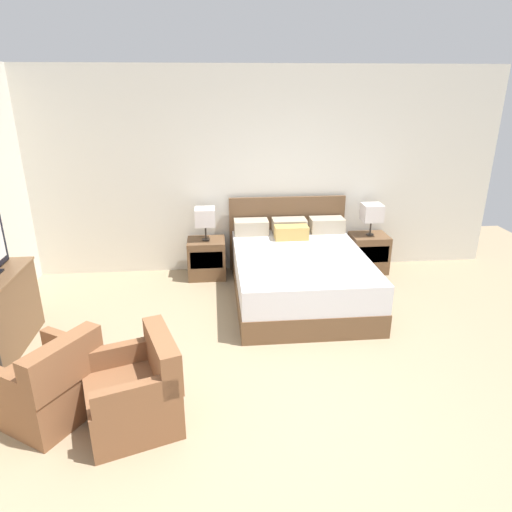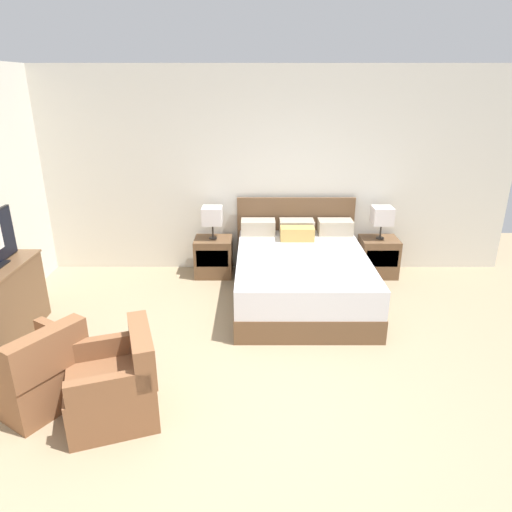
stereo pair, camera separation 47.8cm
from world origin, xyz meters
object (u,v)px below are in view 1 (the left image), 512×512
object	(u,v)px
nightstand_left	(207,258)
nightstand_right	(368,253)
armchair_by_window	(49,386)
armchair_companion	(137,393)
bed	(299,273)
table_lamp_right	(372,213)
table_lamp_left	(205,217)

from	to	relation	value
nightstand_left	nightstand_right	world-z (taller)	same
nightstand_left	armchair_by_window	bearing A→B (deg)	-114.19
armchair_companion	bed	bearing A→B (deg)	52.04
bed	armchair_by_window	size ratio (longest dim) A/B	2.27
bed	armchair_companion	size ratio (longest dim) A/B	2.47
nightstand_right	nightstand_left	bearing A→B (deg)	180.00
nightstand_left	armchair_by_window	world-z (taller)	armchair_by_window
armchair_by_window	nightstand_right	bearing A→B (deg)	37.90
nightstand_left	armchair_companion	size ratio (longest dim) A/B	0.63
nightstand_left	armchair_companion	world-z (taller)	armchair_companion
table_lamp_right	nightstand_right	bearing A→B (deg)	-90.00
armchair_by_window	armchair_companion	size ratio (longest dim) A/B	1.09
table_lamp_left	armchair_companion	size ratio (longest dim) A/B	0.52
armchair_by_window	armchair_companion	bearing A→B (deg)	-12.29
bed	armchair_companion	distance (m)	2.78
bed	armchair_by_window	bearing A→B (deg)	-140.15
nightstand_right	armchair_companion	distance (m)	4.14
nightstand_right	armchair_companion	world-z (taller)	armchair_companion
nightstand_right	armchair_companion	xyz separation A→B (m)	(-2.89, -2.97, 0.01)
bed	nightstand_right	bearing A→B (deg)	33.49
nightstand_left	table_lamp_right	size ratio (longest dim) A/B	1.20
armchair_by_window	armchair_companion	xyz separation A→B (m)	(0.73, -0.16, 0.00)
armchair_companion	table_lamp_right	bearing A→B (deg)	45.84
table_lamp_right	armchair_by_window	world-z (taller)	table_lamp_right
bed	nightstand_right	distance (m)	1.41
nightstand_left	nightstand_right	bearing A→B (deg)	0.00
nightstand_right	armchair_companion	bearing A→B (deg)	-134.17
table_lamp_left	armchair_by_window	xyz separation A→B (m)	(-1.26, -2.81, -0.59)
nightstand_right	armchair_by_window	xyz separation A→B (m)	(-3.61, -2.81, 0.01)
bed	armchair_by_window	distance (m)	3.18
table_lamp_left	nightstand_left	bearing A→B (deg)	-90.00
nightstand_right	table_lamp_left	xyz separation A→B (m)	(-2.35, 0.00, 0.60)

